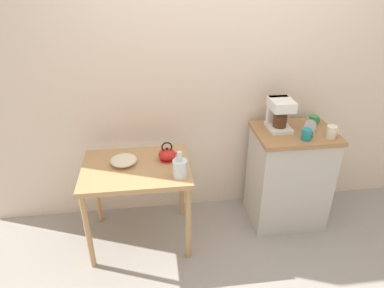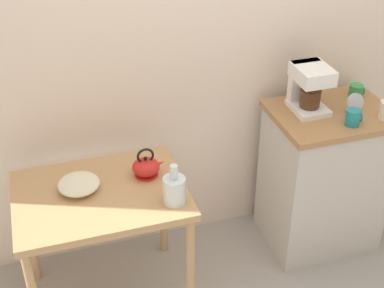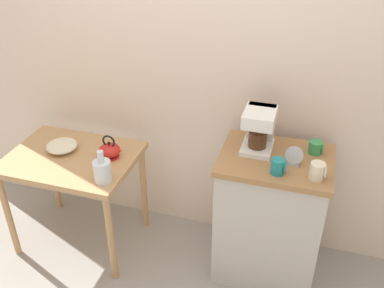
{
  "view_description": "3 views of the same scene",
  "coord_description": "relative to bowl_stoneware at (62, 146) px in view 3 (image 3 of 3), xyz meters",
  "views": [
    {
      "loc": [
        -0.58,
        -2.38,
        2.15
      ],
      "look_at": [
        -0.27,
        -0.01,
        0.88
      ],
      "focal_mm": 32.44,
      "sensor_mm": 36.0,
      "label": 1
    },
    {
      "loc": [
        -0.93,
        -2.23,
        2.37
      ],
      "look_at": [
        -0.26,
        -0.08,
        0.94
      ],
      "focal_mm": 51.63,
      "sensor_mm": 36.0,
      "label": 2
    },
    {
      "loc": [
        0.74,
        -2.12,
        2.3
      ],
      "look_at": [
        0.1,
        -0.0,
        0.94
      ],
      "focal_mm": 40.83,
      "sensor_mm": 36.0,
      "label": 3
    }
  ],
  "objects": [
    {
      "name": "coffee_maker",
      "position": [
        1.28,
        0.14,
        0.28
      ],
      "size": [
        0.18,
        0.22,
        0.26
      ],
      "color": "white",
      "rests_on": "kitchen_counter"
    },
    {
      "name": "back_wall",
      "position": [
        0.91,
        0.42,
        0.64
      ],
      "size": [
        4.4,
        0.1,
        2.8
      ],
      "primitive_type": "cube",
      "color": "beige",
      "rests_on": "ground_plane"
    },
    {
      "name": "mug_dark_teal",
      "position": [
        1.43,
        -0.1,
        0.18
      ],
      "size": [
        0.08,
        0.08,
        0.09
      ],
      "color": "teal",
      "rests_on": "kitchen_counter"
    },
    {
      "name": "bowl_stoneware",
      "position": [
        0.0,
        0.0,
        0.0
      ],
      "size": [
        0.21,
        0.21,
        0.06
      ],
      "color": "beige",
      "rests_on": "wooden_table"
    },
    {
      "name": "wooden_table",
      "position": [
        0.09,
        -0.05,
        -0.13
      ],
      "size": [
        0.84,
        0.63,
        0.73
      ],
      "color": "tan",
      "rests_on": "ground_plane"
    },
    {
      "name": "mug_tall_green",
      "position": [
        1.62,
        0.18,
        0.18
      ],
      "size": [
        0.09,
        0.08,
        0.08
      ],
      "color": "#338C4C",
      "rests_on": "kitchen_counter"
    },
    {
      "name": "mug_small_cream",
      "position": [
        1.64,
        -0.09,
        0.19
      ],
      "size": [
        0.09,
        0.08,
        0.1
      ],
      "color": "beige",
      "rests_on": "kitchen_counter"
    },
    {
      "name": "teakettle",
      "position": [
        0.34,
        0.02,
        0.02
      ],
      "size": [
        0.17,
        0.14,
        0.16
      ],
      "color": "red",
      "rests_on": "wooden_table"
    },
    {
      "name": "ground_plane",
      "position": [
        0.81,
        -0.0,
        -0.76
      ],
      "size": [
        8.0,
        8.0,
        0.0
      ],
      "primitive_type": "plane",
      "color": "gray"
    },
    {
      "name": "table_clock",
      "position": [
        1.51,
        0.01,
        0.19
      ],
      "size": [
        0.1,
        0.05,
        0.11
      ],
      "color": "#B2B5BA",
      "rests_on": "kitchen_counter"
    },
    {
      "name": "kitchen_counter",
      "position": [
        1.41,
        0.06,
        -0.31
      ],
      "size": [
        0.66,
        0.51,
        0.9
      ],
      "color": "#BCB7AD",
      "rests_on": "ground_plane"
    },
    {
      "name": "glass_carafe_vase",
      "position": [
        0.42,
        -0.23,
        0.04
      ],
      "size": [
        0.11,
        0.11,
        0.21
      ],
      "color": "silver",
      "rests_on": "wooden_table"
    }
  ]
}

